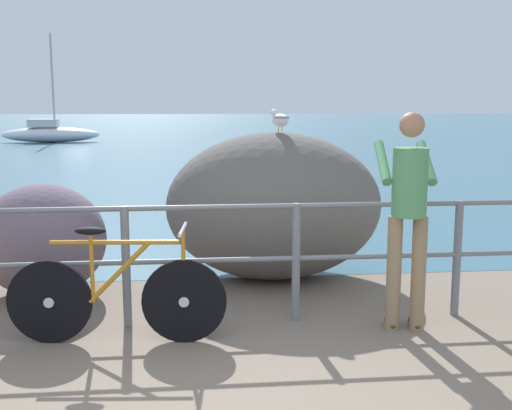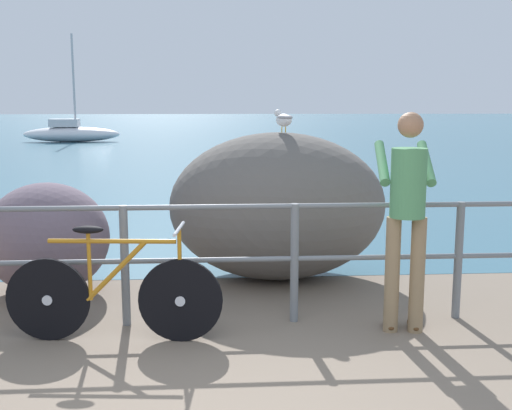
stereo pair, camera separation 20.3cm
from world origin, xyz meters
TOP-DOWN VIEW (x-y plane):
  - ground_plane at (0.00, 20.00)m, footprint 120.00×120.00m
  - sea_surface at (0.00, 48.51)m, footprint 120.00×90.00m
  - promenade_railing at (-0.00, 2.14)m, footprint 10.00×0.07m
  - bicycle at (-0.75, 1.79)m, footprint 1.70×0.48m
  - person_at_railing at (1.57, 1.86)m, footprint 0.51×0.66m
  - breakwater_boulder_main at (0.70, 3.50)m, footprint 2.27×1.60m
  - breakwater_boulder_left at (-1.60, 3.13)m, footprint 1.20×1.12m
  - seagull at (0.75, 3.46)m, footprint 0.22×0.33m
  - sailboat at (-6.61, 26.90)m, footprint 4.42×1.37m

SIDE VIEW (x-z plane):
  - ground_plane at x=0.00m, z-range -0.10..0.00m
  - sea_surface at x=0.00m, z-range 0.00..0.01m
  - bicycle at x=-0.75m, z-range -0.07..0.85m
  - sailboat at x=-6.61m, z-range -2.03..2.87m
  - breakwater_boulder_left at x=-1.60m, z-range 0.00..1.09m
  - promenade_railing at x=0.00m, z-range 0.13..1.15m
  - breakwater_boulder_main at x=0.70m, z-range 0.00..1.55m
  - person_at_railing at x=1.57m, z-range 0.10..1.88m
  - seagull at x=0.75m, z-range 1.57..1.80m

